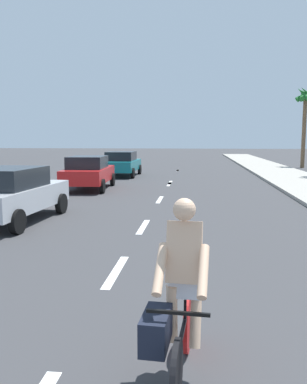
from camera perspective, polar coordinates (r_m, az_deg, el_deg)
ground_plane at (r=18.56m, az=1.70°, el=0.21°), size 160.00×160.00×0.00m
lane_stripe_2 at (r=7.41m, az=-5.35°, el=-11.15°), size 0.16×1.80×0.01m
lane_stripe_3 at (r=10.95m, az=-1.47°, el=-4.95°), size 0.16×1.80×0.01m
lane_stripe_4 at (r=15.75m, az=0.89°, el=-1.09°), size 0.16×1.80×0.01m
lane_stripe_5 at (r=21.13m, az=2.24°, el=1.12°), size 0.16×1.80×0.01m
lane_stripe_6 at (r=21.91m, az=2.38°, el=1.35°), size 0.16×1.80×0.01m
lane_stripe_7 at (r=30.53m, az=3.46°, el=3.11°), size 0.16×1.80×0.01m
lane_stripe_8 at (r=30.39m, az=3.44°, el=3.09°), size 0.16×1.80×0.01m
cyclist at (r=4.04m, az=3.49°, el=-14.99°), size 0.63×1.71×1.82m
parked_car_silver at (r=12.14m, az=-19.56°, el=-0.15°), size 2.13×4.30×1.57m
parked_car_red at (r=19.18m, az=-9.22°, el=2.88°), size 2.18×4.39×1.57m
parked_car_teal at (r=25.73m, az=-4.54°, el=4.13°), size 2.06×4.44×1.57m
palm_tree_distant at (r=35.24m, az=20.79°, el=11.81°), size 1.77×1.73×6.74m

